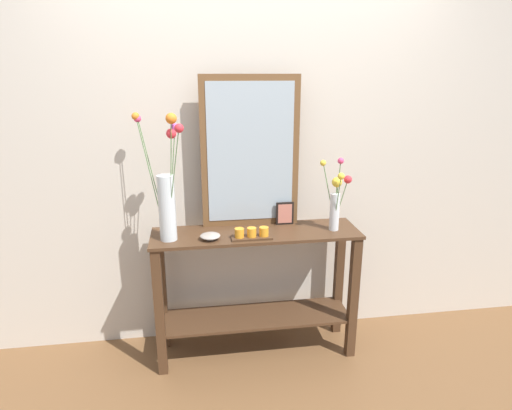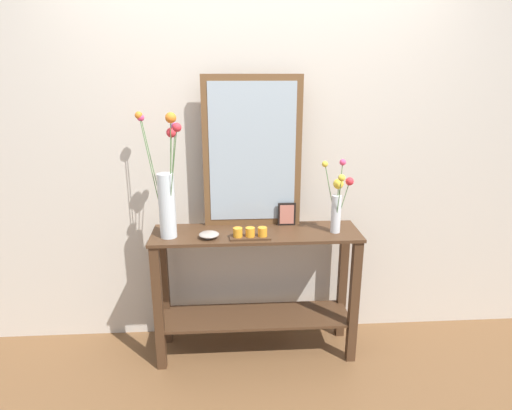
# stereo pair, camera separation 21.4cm
# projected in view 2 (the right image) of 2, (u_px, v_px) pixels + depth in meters

# --- Properties ---
(ground_plane) EXTENTS (7.00, 6.00, 0.02)m
(ground_plane) POSITION_uv_depth(u_px,v_px,m) (256.00, 351.00, 2.96)
(ground_plane) COLOR brown
(wall_back) EXTENTS (6.40, 0.08, 2.70)m
(wall_back) POSITION_uv_depth(u_px,v_px,m) (253.00, 145.00, 2.84)
(wall_back) COLOR beige
(wall_back) RESTS_ON ground
(console_table) EXTENTS (1.29, 0.36, 0.85)m
(console_table) POSITION_uv_depth(u_px,v_px,m) (256.00, 280.00, 2.80)
(console_table) COLOR #472D1C
(console_table) RESTS_ON ground
(mirror_leaning) EXTENTS (0.62, 0.03, 0.94)m
(mirror_leaning) POSITION_uv_depth(u_px,v_px,m) (252.00, 153.00, 2.71)
(mirror_leaning) COLOR brown
(mirror_leaning) RESTS_ON console_table
(tall_vase_left) EXTENTS (0.30, 0.32, 0.74)m
(tall_vase_left) POSITION_uv_depth(u_px,v_px,m) (167.00, 192.00, 2.55)
(tall_vase_left) COLOR silver
(tall_vase_left) RESTS_ON console_table
(vase_right) EXTENTS (0.18, 0.17, 0.46)m
(vase_right) POSITION_uv_depth(u_px,v_px,m) (338.00, 200.00, 2.64)
(vase_right) COLOR silver
(vase_right) RESTS_ON console_table
(candle_tray) EXTENTS (0.24, 0.09, 0.07)m
(candle_tray) POSITION_uv_depth(u_px,v_px,m) (250.00, 234.00, 2.59)
(candle_tray) COLOR #472D1C
(candle_tray) RESTS_ON console_table
(picture_frame_small) EXTENTS (0.11, 0.01, 0.15)m
(picture_frame_small) POSITION_uv_depth(u_px,v_px,m) (287.00, 214.00, 2.80)
(picture_frame_small) COLOR black
(picture_frame_small) RESTS_ON console_table
(decorative_bowl) EXTENTS (0.12, 0.12, 0.04)m
(decorative_bowl) POSITION_uv_depth(u_px,v_px,m) (209.00, 235.00, 2.60)
(decorative_bowl) COLOR #9E9389
(decorative_bowl) RESTS_ON console_table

